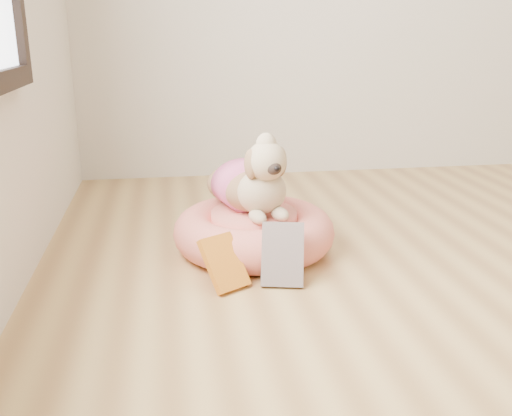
{
  "coord_description": "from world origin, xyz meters",
  "views": [
    {
      "loc": [
        -1.52,
        -0.97,
        0.81
      ],
      "look_at": [
        -1.21,
        1.0,
        0.18
      ],
      "focal_mm": 40.0,
      "sensor_mm": 36.0,
      "label": 1
    }
  ],
  "objects": [
    {
      "name": "dog",
      "position": [
        -1.21,
        1.06,
        0.32
      ],
      "size": [
        0.4,
        0.5,
        0.32
      ],
      "primitive_type": null,
      "rotation": [
        0.0,
        0.0,
        0.26
      ],
      "color": "brown",
      "rests_on": "pet_bed"
    },
    {
      "name": "pet_bed",
      "position": [
        -1.21,
        1.05,
        0.08
      ],
      "size": [
        0.61,
        0.61,
        0.16
      ],
      "color": "#DE7757",
      "rests_on": "floor"
    },
    {
      "name": "book_yellow",
      "position": [
        -1.35,
        0.74,
        0.08
      ],
      "size": [
        0.17,
        0.18,
        0.16
      ],
      "primitive_type": "cube",
      "rotation": [
        -0.65,
        0.0,
        0.54
      ],
      "color": "gold",
      "rests_on": "floor"
    },
    {
      "name": "book_white",
      "position": [
        -1.16,
        0.74,
        0.1
      ],
      "size": [
        0.16,
        0.14,
        0.2
      ],
      "primitive_type": "cube",
      "rotation": [
        -0.43,
        0.0,
        -0.23
      ],
      "color": "silver",
      "rests_on": "floor"
    }
  ]
}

